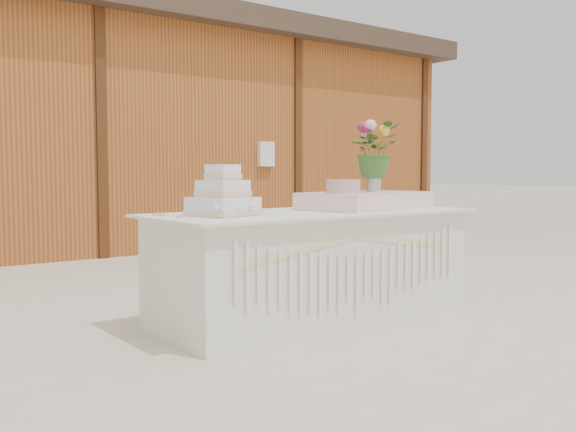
{
  "coord_description": "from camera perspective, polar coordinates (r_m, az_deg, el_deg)",
  "views": [
    {
      "loc": [
        -2.91,
        -3.51,
        1.05
      ],
      "look_at": [
        0.0,
        0.3,
        0.72
      ],
      "focal_mm": 40.0,
      "sensor_mm": 36.0,
      "label": 1
    }
  ],
  "objects": [
    {
      "name": "bouquet",
      "position": [
        5.01,
        7.66,
        6.37
      ],
      "size": [
        0.41,
        0.36,
        0.43
      ],
      "primitive_type": "imported",
      "rotation": [
        0.0,
        0.0,
        0.06
      ],
      "color": "#325D25",
      "rests_on": "flower_vase"
    },
    {
      "name": "wedding_cake",
      "position": [
        4.11,
        -5.8,
        1.55
      ],
      "size": [
        0.44,
        0.44,
        0.33
      ],
      "rotation": [
        0.0,
        0.0,
        0.25
      ],
      "color": "white",
      "rests_on": "cake_table"
    },
    {
      "name": "satin_runner",
      "position": [
        4.89,
        6.94,
        1.38
      ],
      "size": [
        1.1,
        0.75,
        0.13
      ],
      "primitive_type": "cube",
      "rotation": [
        0.0,
        0.0,
        0.18
      ],
      "color": "beige",
      "rests_on": "cake_table"
    },
    {
      "name": "loose_flowers",
      "position": [
        4.11,
        -10.14,
        0.1
      ],
      "size": [
        0.21,
        0.39,
        0.02
      ],
      "primitive_type": null,
      "rotation": [
        0.0,
        0.0,
        -0.17
      ],
      "color": "pink",
      "rests_on": "cake_table"
    },
    {
      "name": "flower_vase",
      "position": [
        5.0,
        7.63,
        3.03
      ],
      "size": [
        0.11,
        0.11,
        0.15
      ],
      "primitive_type": "cylinder",
      "color": "silver",
      "rests_on": "satin_runner"
    },
    {
      "name": "ground",
      "position": [
        4.68,
        2.26,
        -9.04
      ],
      "size": [
        80.0,
        80.0,
        0.0
      ],
      "primitive_type": "plane",
      "color": "beige",
      "rests_on": "ground"
    },
    {
      "name": "pink_cake_stand",
      "position": [
        4.62,
        4.92,
        2.02
      ],
      "size": [
        0.31,
        0.31,
        0.23
      ],
      "color": "silver",
      "rests_on": "cake_table"
    },
    {
      "name": "barn",
      "position": [
        9.95,
        -20.54,
        7.33
      ],
      "size": [
        12.6,
        4.6,
        3.3
      ],
      "color": "#A25122",
      "rests_on": "ground"
    },
    {
      "name": "cake_table",
      "position": [
        4.6,
        2.31,
        -4.35
      ],
      "size": [
        2.4,
        1.0,
        0.77
      ],
      "color": "silver",
      "rests_on": "ground"
    }
  ]
}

